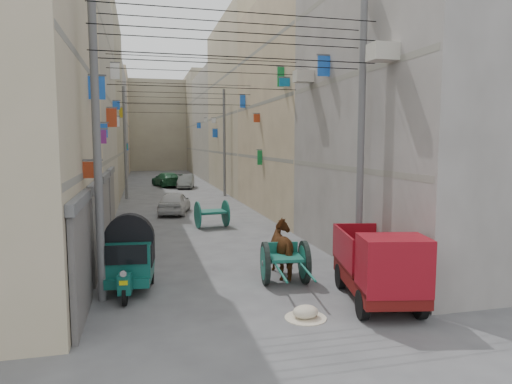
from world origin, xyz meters
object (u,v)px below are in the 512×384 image
object	(u,v)px
feed_sack	(306,312)
distant_car_grey	(186,181)
second_cart	(212,213)
distant_car_green	(167,179)
distant_car_white	(175,203)
mini_truck	(382,271)
tonga_cart	(285,262)
horse	(286,249)
auto_rickshaw	(130,257)

from	to	relation	value
feed_sack	distant_car_grey	world-z (taller)	distant_car_grey
second_cart	distant_car_green	distance (m)	21.31
second_cart	distant_car_grey	world-z (taller)	second_cart
distant_car_white	distant_car_green	world-z (taller)	distant_car_green
mini_truck	distant_car_green	world-z (taller)	mini_truck
second_cart	distant_car_green	world-z (taller)	distant_car_green
tonga_cart	feed_sack	world-z (taller)	tonga_cart
mini_truck	distant_car_grey	size ratio (longest dim) A/B	1.01
horse	mini_truck	bearing A→B (deg)	112.14
tonga_cart	distant_car_green	xyz separation A→B (m)	(-1.65, 30.54, 0.01)
mini_truck	feed_sack	distance (m)	2.21
feed_sack	distant_car_green	world-z (taller)	distant_car_green
mini_truck	distant_car_grey	distance (m)	31.10
auto_rickshaw	distant_car_green	distance (m)	30.22
auto_rickshaw	feed_sack	world-z (taller)	auto_rickshaw
auto_rickshaw	distant_car_grey	world-z (taller)	auto_rickshaw
auto_rickshaw	tonga_cart	distance (m)	4.33
mini_truck	horse	xyz separation A→B (m)	(-1.42, 3.22, -0.11)
auto_rickshaw	distant_car_white	world-z (taller)	auto_rickshaw
horse	distant_car_green	xyz separation A→B (m)	(-1.95, 29.73, -0.17)
horse	distant_car_white	world-z (taller)	horse
horse	distant_car_grey	size ratio (longest dim) A/B	0.53
mini_truck	distant_car_green	bearing A→B (deg)	107.84
distant_car_white	distant_car_green	distance (m)	16.57
feed_sack	distant_car_green	distance (m)	33.18
auto_rickshaw	distant_car_green	xyz separation A→B (m)	(2.65, 30.10, -0.31)
mini_truck	feed_sack	bearing A→B (deg)	-162.43
tonga_cart	feed_sack	bearing A→B (deg)	-90.35
auto_rickshaw	feed_sack	size ratio (longest dim) A/B	3.89
auto_rickshaw	mini_truck	xyz separation A→B (m)	(6.02, -2.85, -0.03)
auto_rickshaw	distant_car_grey	size ratio (longest dim) A/B	0.64
second_cart	feed_sack	bearing A→B (deg)	-94.67
tonga_cart	mini_truck	xyz separation A→B (m)	(1.72, -2.41, 0.29)
tonga_cart	second_cart	xyz separation A→B (m)	(-0.71, 9.25, 0.04)
tonga_cart	horse	distance (m)	0.88
distant_car_green	tonga_cart	bearing A→B (deg)	78.21
tonga_cart	feed_sack	size ratio (longest dim) A/B	4.67
auto_rickshaw	mini_truck	size ratio (longest dim) A/B	0.64
auto_rickshaw	horse	size ratio (longest dim) A/B	1.21
tonga_cart	mini_truck	distance (m)	2.97
auto_rickshaw	tonga_cart	xyz separation A→B (m)	(4.30, -0.44, -0.31)
distant_car_grey	mini_truck	bearing A→B (deg)	-76.52
distant_car_white	distant_car_grey	distance (m)	14.80
distant_car_grey	horse	bearing A→B (deg)	-79.05
auto_rickshaw	tonga_cart	world-z (taller)	auto_rickshaw
tonga_cart	auto_rickshaw	bearing A→B (deg)	-178.85
mini_truck	horse	world-z (taller)	mini_truck
distant_car_grey	feed_sack	bearing A→B (deg)	-80.30
second_cart	distant_car_white	xyz separation A→B (m)	(-1.42, 4.73, -0.05)
feed_sack	distant_car_green	xyz separation A→B (m)	(-1.32, 33.15, 0.50)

